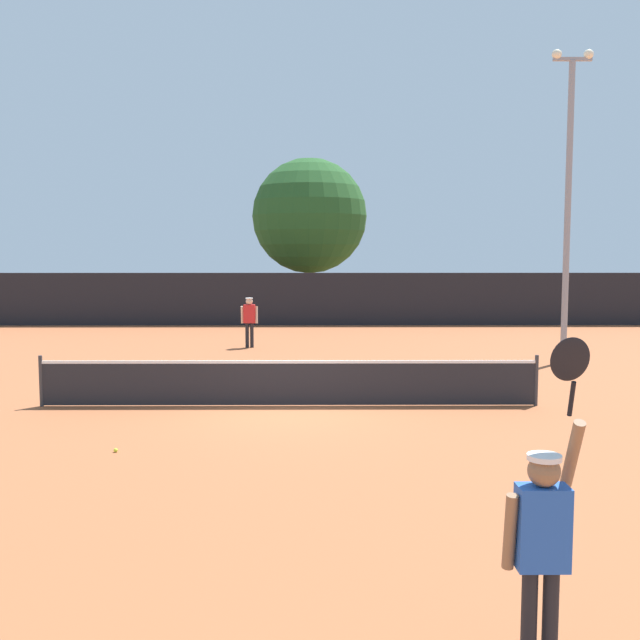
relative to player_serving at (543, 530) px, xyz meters
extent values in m
plane|color=#9E5633|center=(-2.24, 9.68, -1.14)|extent=(120.00, 120.00, 0.00)
cube|color=#232328|center=(-2.24, 9.68, -0.67)|extent=(10.35, 0.03, 0.91)
cube|color=white|center=(-2.24, 9.68, -0.21)|extent=(10.35, 0.04, 0.06)
cylinder|color=#333338|center=(-7.42, 9.68, -0.61)|extent=(0.08, 0.08, 1.07)
cylinder|color=#333338|center=(2.93, 9.68, -0.61)|extent=(0.08, 0.08, 1.07)
cube|color=black|center=(-2.24, 26.55, 0.02)|extent=(35.55, 0.12, 2.32)
cube|color=blue|center=(-0.01, -0.01, 0.03)|extent=(0.38, 0.22, 0.63)
sphere|color=#8C6647|center=(-0.01, -0.01, 0.46)|extent=(0.24, 0.24, 0.24)
cylinder|color=white|center=(-0.01, -0.01, 0.56)|extent=(0.25, 0.25, 0.04)
cylinder|color=black|center=(-0.09, -0.01, -0.72)|extent=(0.12, 0.12, 0.85)
cylinder|color=black|center=(0.07, -0.01, -0.72)|extent=(0.12, 0.12, 0.85)
cylinder|color=#8C6647|center=(-0.25, -0.01, -0.01)|extent=(0.09, 0.18, 0.60)
cylinder|color=#8C6647|center=(0.23, 0.08, 0.56)|extent=(0.09, 0.33, 0.58)
cylinder|color=black|center=(0.23, 0.14, 0.96)|extent=(0.04, 0.11, 0.28)
ellipsoid|color=black|center=(0.23, 0.20, 1.25)|extent=(0.30, 0.13, 0.36)
cube|color=red|center=(-3.92, 19.03, 0.00)|extent=(0.38, 0.22, 0.62)
sphere|color=beige|center=(-3.92, 19.03, 0.43)|extent=(0.24, 0.24, 0.24)
cylinder|color=white|center=(-3.92, 19.03, 0.53)|extent=(0.25, 0.25, 0.04)
cylinder|color=black|center=(-4.00, 19.03, -0.72)|extent=(0.12, 0.12, 0.84)
cylinder|color=black|center=(-3.84, 19.03, -0.72)|extent=(0.12, 0.12, 0.84)
cylinder|color=beige|center=(-4.16, 19.03, -0.03)|extent=(0.09, 0.18, 0.59)
cylinder|color=beige|center=(-3.68, 19.03, -0.03)|extent=(0.09, 0.16, 0.59)
sphere|color=#CCE033|center=(-4.91, 6.18, -1.11)|extent=(0.07, 0.07, 0.07)
cylinder|color=gray|center=(5.58, 15.69, 3.16)|extent=(0.18, 0.18, 8.60)
cube|color=gray|center=(5.58, 15.69, 7.51)|extent=(1.10, 0.10, 0.10)
sphere|color=#F2EDCC|center=(5.13, 15.69, 7.64)|extent=(0.28, 0.28, 0.28)
sphere|color=#F2EDCC|center=(6.03, 15.69, 7.64)|extent=(0.28, 0.28, 0.28)
cylinder|color=brown|center=(-1.99, 31.90, 0.30)|extent=(0.56, 0.56, 2.88)
sphere|color=#235123|center=(-1.99, 31.90, 3.93)|extent=(5.85, 5.85, 5.85)
cube|color=white|center=(-10.66, 35.34, -0.54)|extent=(2.27, 4.35, 0.90)
cube|color=#2D333D|center=(-10.66, 35.04, 0.23)|extent=(1.89, 2.34, 0.64)
cylinder|color=black|center=(-11.51, 36.74, -0.84)|extent=(0.22, 0.60, 0.60)
cylinder|color=black|center=(-9.81, 36.74, -0.84)|extent=(0.22, 0.60, 0.60)
cylinder|color=black|center=(-11.51, 33.94, -0.84)|extent=(0.22, 0.60, 0.60)
cylinder|color=black|center=(-9.81, 33.94, -0.84)|extent=(0.22, 0.60, 0.60)
cube|color=red|center=(-5.14, 33.21, -0.54)|extent=(2.42, 4.41, 0.90)
cube|color=#2D333D|center=(-5.14, 32.91, 0.23)|extent=(1.97, 2.40, 0.64)
cylinder|color=black|center=(-5.99, 34.61, -0.84)|extent=(0.22, 0.60, 0.60)
cylinder|color=black|center=(-4.29, 34.61, -0.84)|extent=(0.22, 0.60, 0.60)
cylinder|color=black|center=(-5.99, 31.81, -0.84)|extent=(0.22, 0.60, 0.60)
cylinder|color=black|center=(-4.29, 31.81, -0.84)|extent=(0.22, 0.60, 0.60)
camera|label=1|loc=(-1.69, -5.17, 2.05)|focal=40.43mm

